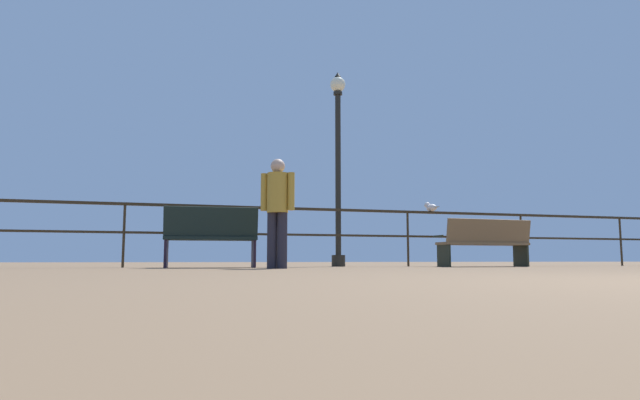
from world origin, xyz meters
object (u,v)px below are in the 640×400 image
bench_near_right (486,240)px  person_by_bench (277,205)px  seagull_on_rail (431,207)px  lamppost_center (338,155)px  bench_near_left (211,235)px

bench_near_right → person_by_bench: (-4.24, -1.07, 0.44)m
seagull_on_rail → bench_near_right: bearing=-51.2°
lamppost_center → bench_near_left: bearing=-156.8°
person_by_bench → seagull_on_rail: 4.05m
bench_near_right → person_by_bench: size_ratio=1.12×
bench_near_left → seagull_on_rail: 4.54m
bench_near_left → lamppost_center: size_ratio=0.39×
bench_near_right → seagull_on_rail: (-0.68, 0.84, 0.69)m
bench_near_right → person_by_bench: bearing=-165.8°
bench_near_right → lamppost_center: (-2.56, 1.08, 1.69)m
bench_near_right → seagull_on_rail: seagull_on_rail is taller
lamppost_center → seagull_on_rail: bearing=-7.3°
bench_near_right → lamppost_center: bearing=157.1°
bench_near_left → lamppost_center: 3.22m
bench_near_right → seagull_on_rail: size_ratio=4.43×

